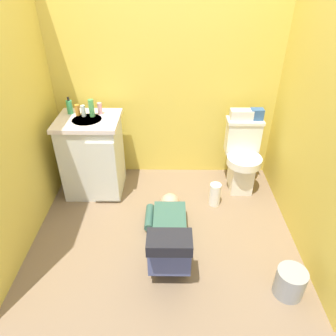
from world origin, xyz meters
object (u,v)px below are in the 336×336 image
Objects in this scene: bottle_clear at (83,111)px; bottle_pink at (100,108)px; bottle_amber at (77,110)px; bottle_green at (92,108)px; paper_towel_roll at (215,194)px; vanity_cabinet at (93,155)px; person_plumber at (169,235)px; toilet at (242,157)px; faucet at (90,108)px; soap_dispenser at (70,107)px; toiletry_bag at (257,114)px; trash_can at (290,282)px; tissue_box at (242,115)px.

bottle_clear is 0.95× the size of bottle_pink.
bottle_pink is (0.15, 0.05, 0.00)m from bottle_clear.
bottle_green is at bearing -11.45° from bottle_amber.
bottle_amber reaches higher than paper_towel_roll.
vanity_cabinet is 3.42× the size of paper_towel_roll.
vanity_cabinet is 1.19m from person_plumber.
toilet is 7.50× the size of faucet.
soap_dispenser is 1.66m from paper_towel_roll.
vanity_cabinet is 4.94× the size of soap_dispenser.
person_plumber is 8.59× the size of toiletry_bag.
person_plumber reaches higher than trash_can.
faucet reaches higher than tissue_box.
person_plumber is 0.77m from paper_towel_roll.
faucet is 0.09m from bottle_clear.
bottle_pink is (0.21, 0.03, 0.00)m from bottle_amber.
bottle_green is at bearing 128.71° from person_plumber.
bottle_clear is 0.45× the size of paper_towel_roll.
vanity_cabinet is 3.61× the size of trash_can.
bottle_amber is (-1.60, -0.07, 0.07)m from tissue_box.
soap_dispenser is (-1.73, 0.06, 0.52)m from toilet.
vanity_cabinet is 8.20× the size of faucet.
soap_dispenser is at bearing 177.47° from bottle_pink.
faucet reaches higher than paper_towel_roll.
toilet is at bearing -0.64° from bottle_amber.
tissue_box is (1.49, 0.16, 0.38)m from vanity_cabinet.
bottle_amber is (-0.11, -0.06, 0.00)m from faucet.
bottle_pink is at bearing 19.07° from bottle_clear.
bottle_green is at bearing -65.56° from faucet.
vanity_cabinet is 2.11m from trash_can.
tissue_box is (0.71, 1.03, 0.62)m from person_plumber.
faucet is at bearing 29.11° from bottle_amber.
tissue_box is at bearing 2.59° from bottle_amber.
trash_can is (1.62, -1.33, -0.79)m from bottle_green.
tissue_box is at bearing 55.35° from person_plumber.
person_plumber is (0.78, -1.01, -0.69)m from faucet.
bottle_pink reaches higher than toiletry_bag.
toiletry_bag is 0.52× the size of paper_towel_roll.
bottle_amber is 2.36m from trash_can.
bottle_clear is at bearing -176.68° from toiletry_bag.
person_plumber is (-0.76, -0.94, -0.19)m from toilet.
paper_towel_roll is at bearing -121.88° from tissue_box.
paper_towel_roll is at bearing -17.82° from bottle_pink.
person_plumber is at bearing -126.39° from paper_towel_roll.
bottle_pink is at bearing -178.28° from toiletry_bag.
toilet is 1.52m from bottle_pink.
bottle_green is at bearing -2.91° from bottle_clear.
bottle_amber is at bearing 141.53° from vanity_cabinet.
soap_dispenser is at bearing 165.21° from paper_towel_roll.
paper_towel_roll is at bearing -13.71° from bottle_clear.
vanity_cabinet is 0.77× the size of person_plumber.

